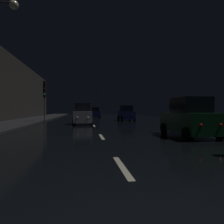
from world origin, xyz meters
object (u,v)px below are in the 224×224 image
(car_distant_taillights, at_px, (95,113))
(car_parked_right_far, at_px, (126,114))
(traffic_light_far_left, at_px, (44,92))
(car_parked_right_near, at_px, (189,119))
(car_approaching_headlights, at_px, (83,115))

(car_distant_taillights, bearing_deg, car_parked_right_far, -163.38)
(traffic_light_far_left, relative_size, car_parked_right_far, 1.22)
(car_parked_right_far, height_order, car_parked_right_near, car_parked_right_near)
(car_approaching_headlights, height_order, car_parked_right_far, car_approaching_headlights)
(car_parked_right_far, distance_m, car_distant_taillights, 12.05)
(car_distant_taillights, bearing_deg, car_approaching_headlights, 172.88)
(car_parked_right_far, relative_size, car_parked_right_near, 0.95)
(car_parked_right_near, bearing_deg, car_parked_right_far, 0.00)
(traffic_light_far_left, xyz_separation_m, car_approaching_headlights, (4.49, -4.73, -2.55))
(car_parked_right_near, relative_size, car_distant_taillights, 1.12)
(car_parked_right_near, height_order, car_distant_taillights, car_parked_right_near)
(traffic_light_far_left, bearing_deg, car_approaching_headlights, 34.65)
(car_parked_right_far, relative_size, car_distant_taillights, 1.06)
(car_approaching_headlights, bearing_deg, car_distant_taillights, 172.88)
(traffic_light_far_left, relative_size, car_parked_right_near, 1.16)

